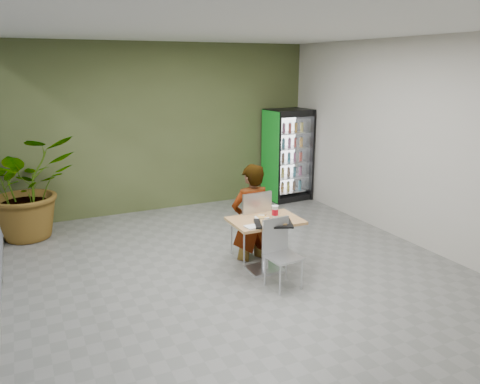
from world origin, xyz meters
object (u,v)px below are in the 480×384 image
soda_cup (275,212)px  potted_plant (27,187)px  dining_table (265,234)px  chair_near (279,247)px  seated_woman (251,222)px  chair_far (253,220)px  beverage_fridge (288,155)px  cafeteria_tray (273,224)px

soda_cup → potted_plant: (-3.05, 2.82, 0.02)m
soda_cup → potted_plant: size_ratio=0.10×
dining_table → chair_near: (-0.05, -0.47, -0.01)m
seated_woman → chair_near: bearing=82.8°
chair_far → beverage_fridge: (2.14, 2.61, 0.34)m
cafeteria_tray → dining_table: bearing=87.2°
soda_cup → beverage_fridge: bearing=56.3°
potted_plant → cafeteria_tray: bearing=-47.0°
chair_far → seated_woman: bearing=-87.5°
dining_table → soda_cup: 0.34m
chair_near → cafeteria_tray: bearing=76.2°
soda_cup → chair_near: bearing=-112.9°
chair_near → cafeteria_tray: 0.34m
cafeteria_tray → potted_plant: potted_plant is taller
dining_table → beverage_fridge: bearing=54.5°
dining_table → beverage_fridge: beverage_fridge is taller
dining_table → chair_near: chair_near is taller
soda_cup → beverage_fridge: beverage_fridge is taller
soda_cup → beverage_fridge: (2.00, 3.00, 0.12)m
chair_far → chair_near: size_ratio=1.17×
chair_far → soda_cup: size_ratio=6.37×
dining_table → chair_near: size_ratio=1.08×
seated_woman → beverage_fridge: beverage_fridge is taller
chair_far → seated_woman: seated_woman is taller
seated_woman → soda_cup: (0.14, -0.45, 0.27)m
chair_far → soda_cup: 0.47m
seated_woman → potted_plant: size_ratio=1.01×
dining_table → cafeteria_tray: (-0.01, -0.23, 0.23)m
chair_near → soda_cup: size_ratio=5.44×
beverage_fridge → potted_plant: (-5.05, -0.18, -0.10)m
cafeteria_tray → beverage_fridge: bearing=56.3°
dining_table → chair_far: chair_far is taller
chair_near → soda_cup: 0.62m
seated_woman → dining_table: bearing=84.2°
chair_far → potted_plant: potted_plant is taller
dining_table → chair_far: bearing=86.1°
chair_far → soda_cup: bearing=106.1°
chair_near → beverage_fridge: bearing=52.4°
chair_near → beverage_fridge: (2.21, 3.50, 0.43)m
seated_woman → soda_cup: size_ratio=10.54×
chair_far → potted_plant: 3.80m
cafeteria_tray → potted_plant: (-2.88, 3.08, 0.09)m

